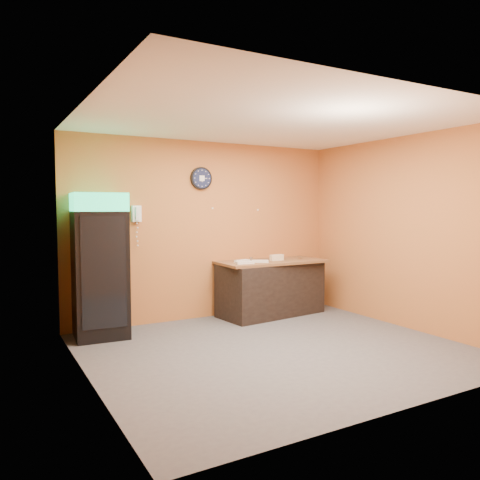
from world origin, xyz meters
TOP-DOWN VIEW (x-y plane):
  - floor at (0.00, 0.00)m, footprint 4.50×4.50m
  - back_wall at (0.00, 2.00)m, footprint 4.50×0.02m
  - left_wall at (-2.25, 0.00)m, footprint 0.02×4.00m
  - right_wall at (2.25, 0.00)m, footprint 0.02×4.00m
  - ceiling at (0.00, 0.00)m, footprint 4.50×4.00m
  - beverage_cooler at (-1.77, 1.61)m, footprint 0.73×0.74m
  - prep_counter at (0.97, 1.62)m, footprint 1.79×0.95m
  - wall_clock at (-0.11, 1.97)m, footprint 0.35×0.06m
  - wall_phone at (-1.16, 1.95)m, footprint 0.13×0.11m
  - butcher_paper at (0.97, 1.62)m, footprint 1.77×0.84m
  - sub_roll_stack at (1.04, 1.55)m, footprint 0.23×0.08m
  - wrapped_sandwich_left at (0.36, 1.41)m, footprint 0.29×0.14m
  - wrapped_sandwich_mid at (0.67, 1.46)m, footprint 0.27×0.22m
  - wrapped_sandwich_right at (0.43, 1.62)m, footprint 0.28×0.17m
  - kitchen_tool at (0.68, 1.76)m, footprint 0.06×0.06m

SIDE VIEW (x-z plane):
  - floor at x=0.00m, z-range 0.00..0.00m
  - prep_counter at x=0.97m, z-range 0.00..0.86m
  - butcher_paper at x=0.97m, z-range 0.86..0.90m
  - wrapped_sandwich_mid at x=0.67m, z-range 0.90..0.93m
  - wrapped_sandwich_right at x=0.43m, z-range 0.90..0.94m
  - wrapped_sandwich_left at x=0.36m, z-range 0.90..0.94m
  - kitchen_tool at x=0.68m, z-range 0.90..0.96m
  - sub_roll_stack at x=1.04m, z-range 0.90..1.00m
  - beverage_cooler at x=-1.77m, z-range -0.02..1.93m
  - back_wall at x=0.00m, z-range 0.00..2.80m
  - left_wall at x=-2.25m, z-range 0.00..2.80m
  - right_wall at x=2.25m, z-range 0.00..2.80m
  - wall_phone at x=-1.16m, z-range 1.55..1.79m
  - wall_clock at x=-0.11m, z-range 2.04..2.39m
  - ceiling at x=0.00m, z-range 2.79..2.81m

